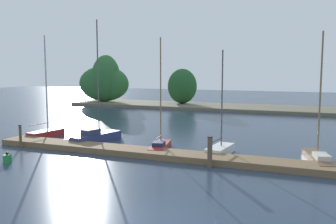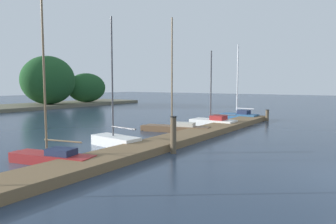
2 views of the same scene
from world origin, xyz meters
The scene contains 11 objects.
ground centered at (0.00, 0.00, 0.00)m, with size 160.00×160.00×0.00m, color #28384C.
dock_pier centered at (0.00, 8.53, 0.17)m, with size 29.79×1.80×0.35m.
far_shore centered at (-3.07, 35.99, 2.62)m, with size 57.07×8.00×7.27m.
sailboat_0 centered at (-13.91, 11.00, 0.44)m, with size 1.25×3.20×7.60m.
sailboat_1 centered at (-9.47, 11.01, 0.43)m, with size 1.91×4.37×8.52m.
sailboat_2 centered at (-4.27, 10.29, 0.33)m, with size 1.66×3.74×7.08m.
sailboat_3 centered at (-0.43, 10.64, 0.34)m, with size 1.26×2.92×6.25m.
sailboat_4 centered at (5.06, 10.62, 0.34)m, with size 1.93×4.55×7.14m.
mooring_piling_0 centered at (-12.99, 7.40, 0.77)m, with size 0.20×0.20×1.52m.
mooring_piling_1 centered at (-0.17, 7.34, 0.83)m, with size 0.30×0.30×1.64m.
channel_buoy_0 centered at (-10.79, 4.13, 0.22)m, with size 0.46×0.46×0.57m.
Camera 1 is at (4.95, -10.78, 5.06)m, focal length 39.28 mm.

